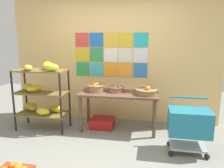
{
  "coord_description": "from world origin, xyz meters",
  "views": [
    {
      "loc": [
        0.78,
        -2.81,
        1.73
      ],
      "look_at": [
        0.12,
        0.8,
        0.95
      ],
      "focal_mm": 35.2,
      "sensor_mm": 36.0,
      "label": 1
    }
  ],
  "objects_px": {
    "fruit_basket_centre": "(96,87)",
    "fruit_basket_left": "(116,89)",
    "display_table": "(119,98)",
    "fruit_basket_back_left": "(147,91)",
    "shopping_cart": "(189,124)",
    "produce_crate_under_table": "(102,123)",
    "banana_shelf_unit": "(41,91)"
  },
  "relations": [
    {
      "from": "fruit_basket_centre",
      "to": "fruit_basket_left",
      "type": "bearing_deg",
      "value": 9.76
    },
    {
      "from": "display_table",
      "to": "fruit_basket_left",
      "type": "height_order",
      "value": "fruit_basket_left"
    },
    {
      "from": "fruit_basket_centre",
      "to": "fruit_basket_back_left",
      "type": "xyz_separation_m",
      "value": [
        0.95,
        -0.05,
        -0.02
      ]
    },
    {
      "from": "fruit_basket_back_left",
      "to": "shopping_cart",
      "type": "relative_size",
      "value": 0.49
    },
    {
      "from": "display_table",
      "to": "fruit_basket_left",
      "type": "distance_m",
      "value": 0.19
    },
    {
      "from": "fruit_basket_centre",
      "to": "produce_crate_under_table",
      "type": "distance_m",
      "value": 0.72
    },
    {
      "from": "display_table",
      "to": "produce_crate_under_table",
      "type": "xyz_separation_m",
      "value": [
        -0.32,
        0.04,
        -0.53
      ]
    },
    {
      "from": "display_table",
      "to": "fruit_basket_centre",
      "type": "xyz_separation_m",
      "value": [
        -0.43,
        0.02,
        0.18
      ]
    },
    {
      "from": "fruit_basket_back_left",
      "to": "fruit_basket_left",
      "type": "bearing_deg",
      "value": 168.73
    },
    {
      "from": "fruit_basket_left",
      "to": "produce_crate_under_table",
      "type": "relative_size",
      "value": 0.71
    },
    {
      "from": "display_table",
      "to": "produce_crate_under_table",
      "type": "relative_size",
      "value": 3.3
    },
    {
      "from": "banana_shelf_unit",
      "to": "fruit_basket_back_left",
      "type": "xyz_separation_m",
      "value": [
        1.97,
        0.17,
        0.05
      ]
    },
    {
      "from": "display_table",
      "to": "fruit_basket_centre",
      "type": "relative_size",
      "value": 4.68
    },
    {
      "from": "fruit_basket_back_left",
      "to": "shopping_cart",
      "type": "bearing_deg",
      "value": -43.63
    },
    {
      "from": "display_table",
      "to": "fruit_basket_left",
      "type": "xyz_separation_m",
      "value": [
        -0.06,
        0.08,
        0.16
      ]
    },
    {
      "from": "produce_crate_under_table",
      "to": "shopping_cart",
      "type": "xyz_separation_m",
      "value": [
        1.49,
        -0.7,
        0.37
      ]
    },
    {
      "from": "fruit_basket_back_left",
      "to": "shopping_cart",
      "type": "distance_m",
      "value": 0.96
    },
    {
      "from": "display_table",
      "to": "produce_crate_under_table",
      "type": "height_order",
      "value": "display_table"
    },
    {
      "from": "fruit_basket_back_left",
      "to": "produce_crate_under_table",
      "type": "xyz_separation_m",
      "value": [
        -0.84,
        0.07,
        -0.69
      ]
    },
    {
      "from": "fruit_basket_left",
      "to": "shopping_cart",
      "type": "height_order",
      "value": "fruit_basket_left"
    },
    {
      "from": "banana_shelf_unit",
      "to": "fruit_basket_centre",
      "type": "height_order",
      "value": "banana_shelf_unit"
    },
    {
      "from": "fruit_basket_back_left",
      "to": "fruit_basket_left",
      "type": "relative_size",
      "value": 1.27
    },
    {
      "from": "banana_shelf_unit",
      "to": "fruit_basket_left",
      "type": "relative_size",
      "value": 4.11
    },
    {
      "from": "produce_crate_under_table",
      "to": "shopping_cart",
      "type": "bearing_deg",
      "value": -25.04
    },
    {
      "from": "shopping_cart",
      "to": "fruit_basket_left",
      "type": "bearing_deg",
      "value": 151.25
    },
    {
      "from": "banana_shelf_unit",
      "to": "display_table",
      "type": "bearing_deg",
      "value": 7.95
    },
    {
      "from": "fruit_basket_centre",
      "to": "fruit_basket_back_left",
      "type": "bearing_deg",
      "value": -3.09
    },
    {
      "from": "produce_crate_under_table",
      "to": "banana_shelf_unit",
      "type": "bearing_deg",
      "value": -167.87
    },
    {
      "from": "banana_shelf_unit",
      "to": "fruit_basket_back_left",
      "type": "distance_m",
      "value": 1.98
    },
    {
      "from": "fruit_basket_left",
      "to": "display_table",
      "type": "bearing_deg",
      "value": -52.85
    },
    {
      "from": "banana_shelf_unit",
      "to": "shopping_cart",
      "type": "distance_m",
      "value": 2.68
    },
    {
      "from": "fruit_basket_centre",
      "to": "produce_crate_under_table",
      "type": "bearing_deg",
      "value": 10.92
    }
  ]
}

